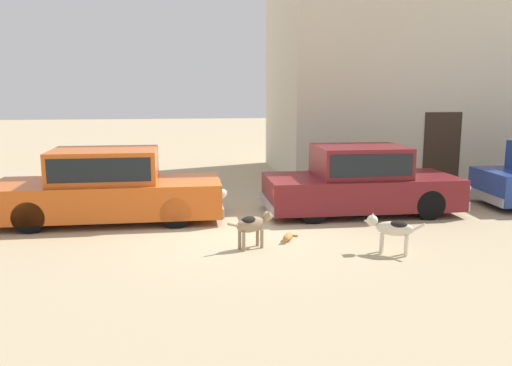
{
  "coord_description": "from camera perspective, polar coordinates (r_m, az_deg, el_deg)",
  "views": [
    {
      "loc": [
        -0.98,
        -10.04,
        2.74
      ],
      "look_at": [
        0.41,
        0.2,
        0.9
      ],
      "focal_mm": 37.1,
      "sensor_mm": 36.0,
      "label": 1
    }
  ],
  "objects": [
    {
      "name": "parked_sedan_nearest",
      "position": [
        11.48,
        -15.74,
        -0.3
      ],
      "size": [
        4.81,
        1.82,
        1.52
      ],
      "rotation": [
        0.0,
        0.0,
        0.01
      ],
      "color": "#D15619",
      "rests_on": "ground_plane"
    },
    {
      "name": "stray_cat",
      "position": [
        9.74,
        3.46,
        -5.83
      ],
      "size": [
        0.37,
        0.56,
        0.16
      ],
      "rotation": [
        0.0,
        0.0,
        4.31
      ],
      "color": "#B77F3D",
      "rests_on": "ground_plane"
    },
    {
      "name": "apartment_block",
      "position": [
        19.24,
        21.22,
        15.31
      ],
      "size": [
        12.07,
        5.48,
        9.41
      ],
      "color": "beige",
      "rests_on": "ground_plane"
    },
    {
      "name": "parked_sedan_second",
      "position": [
        12.0,
        11.16,
        0.29
      ],
      "size": [
        4.36,
        1.83,
        1.51
      ],
      "rotation": [
        0.0,
        0.0,
        -0.0
      ],
      "color": "maroon",
      "rests_on": "ground_plane"
    },
    {
      "name": "stray_dog_tan",
      "position": [
        9.17,
        14.4,
        -4.73
      ],
      "size": [
        0.93,
        0.55,
        0.67
      ],
      "rotation": [
        0.0,
        0.0,
        2.65
      ],
      "color": "beige",
      "rests_on": "ground_plane"
    },
    {
      "name": "ground_plane",
      "position": [
        10.46,
        -2.06,
        -5.1
      ],
      "size": [
        80.0,
        80.0,
        0.0
      ],
      "primitive_type": "plane",
      "color": "tan"
    },
    {
      "name": "stray_dog_spotted",
      "position": [
        9.19,
        -0.38,
        -4.46
      ],
      "size": [
        0.88,
        0.45,
        0.65
      ],
      "rotation": [
        0.0,
        0.0,
        0.43
      ],
      "color": "#997F60",
      "rests_on": "ground_plane"
    }
  ]
}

